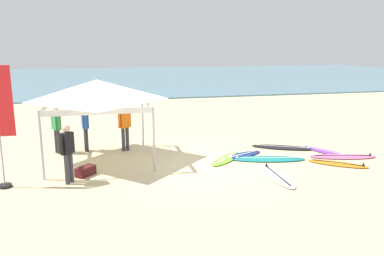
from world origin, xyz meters
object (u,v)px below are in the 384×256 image
object	(u,v)px
surfboard_pink	(343,156)
surfboard_navy	(240,156)
surfboard_orange	(338,164)
surfboard_purple	(324,151)
surfboard_teal	(268,159)
surfboard_black	(283,147)
canopy_tent	(97,90)
person_orange	(125,125)
surfboard_lime	(227,159)
surfboard_white	(277,176)
person_black	(68,150)
person_blue	(85,125)
banner_flag	(4,132)
person_green	(56,126)
gear_bag_near_tent	(85,171)

from	to	relation	value
surfboard_pink	surfboard_navy	xyz separation A→B (m)	(-3.50, 0.89, 0.00)
surfboard_orange	surfboard_purple	xyz separation A→B (m)	(0.41, 1.47, 0.00)
surfboard_purple	surfboard_navy	xyz separation A→B (m)	(-3.24, 0.14, -0.00)
surfboard_teal	surfboard_black	size ratio (longest dim) A/B	1.11
surfboard_orange	canopy_tent	bearing A→B (deg)	163.25
surfboard_teal	surfboard_pink	distance (m)	2.71
person_orange	surfboard_lime	bearing A→B (deg)	-30.75
canopy_tent	surfboard_navy	distance (m)	5.35
surfboard_white	person_black	size ratio (longest dim) A/B	1.26
person_blue	surfboard_purple	bearing A→B (deg)	-13.96
surfboard_white	surfboard_navy	xyz separation A→B (m)	(-0.36, 2.28, 0.00)
surfboard_white	person_black	bearing A→B (deg)	171.60
surfboard_teal	banner_flag	bearing A→B (deg)	-174.65
surfboard_white	person_green	distance (m)	7.91
surfboard_pink	surfboard_black	bearing A→B (deg)	133.52
canopy_tent	person_green	size ratio (longest dim) A/B	1.97
surfboard_teal	person_black	world-z (taller)	person_black
surfboard_teal	person_blue	world-z (taller)	person_blue
surfboard_navy	person_blue	distance (m)	5.70
surfboard_navy	banner_flag	size ratio (longest dim) A/B	0.61
canopy_tent	surfboard_lime	world-z (taller)	canopy_tent
person_green	surfboard_purple	bearing A→B (deg)	-12.32
surfboard_purple	person_orange	bearing A→B (deg)	165.30
surfboard_white	surfboard_pink	bearing A→B (deg)	23.80
surfboard_purple	surfboard_navy	distance (m)	3.24
surfboard_lime	banner_flag	bearing A→B (deg)	-170.80
surfboard_pink	person_green	bearing A→B (deg)	163.85
surfboard_orange	surfboard_black	bearing A→B (deg)	110.08
surfboard_purple	surfboard_black	bearing A→B (deg)	146.19
surfboard_white	banner_flag	size ratio (longest dim) A/B	0.63
surfboard_teal	surfboard_black	world-z (taller)	same
canopy_tent	surfboard_lime	xyz separation A→B (m)	(4.20, -0.92, -2.35)
surfboard_lime	surfboard_white	bearing A→B (deg)	-65.59
surfboard_purple	person_black	bearing A→B (deg)	-171.99
surfboard_orange	gear_bag_near_tent	world-z (taller)	gear_bag_near_tent
person_blue	canopy_tent	bearing A→B (deg)	-68.62
surfboard_lime	surfboard_purple	bearing A→B (deg)	1.52
person_blue	person_orange	xyz separation A→B (m)	(1.41, -0.25, 0.00)
canopy_tent	person_orange	world-z (taller)	canopy_tent
person_blue	surfboard_lime	bearing A→B (deg)	-25.18
canopy_tent	person_black	world-z (taller)	canopy_tent
surfboard_purple	person_blue	bearing A→B (deg)	166.04
person_black	person_green	bearing A→B (deg)	100.86
canopy_tent	banner_flag	size ratio (longest dim) A/B	0.99
surfboard_pink	surfboard_teal	bearing A→B (deg)	173.20
surfboard_white	surfboard_orange	bearing A→B (deg)	15.11
surfboard_lime	person_green	size ratio (longest dim) A/B	0.99
surfboard_white	gear_bag_near_tent	bearing A→B (deg)	165.46
surfboard_teal	surfboard_navy	xyz separation A→B (m)	(-0.80, 0.57, 0.00)
surfboard_orange	banner_flag	xyz separation A→B (m)	(-10.07, 0.28, 1.54)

